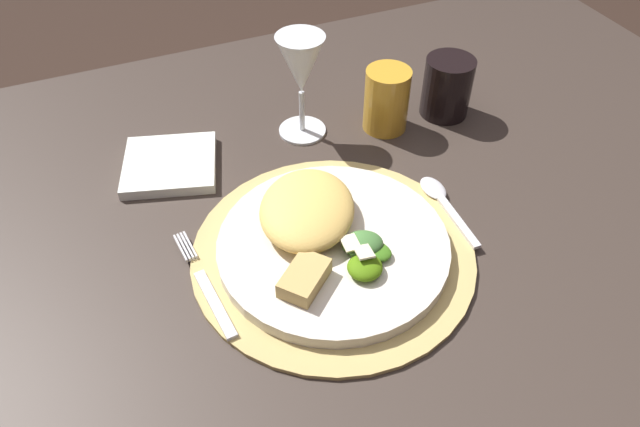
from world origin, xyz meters
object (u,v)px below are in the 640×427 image
at_px(dining_table, 325,302).
at_px(fork, 207,287).
at_px(amber_tumbler, 386,100).
at_px(dinner_plate, 337,245).
at_px(napkin, 170,165).
at_px(wine_glass, 301,69).
at_px(spoon, 440,198).
at_px(dark_tumbler, 447,87).

relative_size(dining_table, fork, 8.69).
bearing_deg(amber_tumbler, fork, -148.45).
height_order(dining_table, amber_tumbler, amber_tumbler).
distance_m(dinner_plate, napkin, 0.27).
height_order(dining_table, napkin, napkin).
distance_m(dinner_plate, wine_glass, 0.26).
xyz_separation_m(spoon, napkin, (-0.30, 0.20, -0.00)).
bearing_deg(dark_tumbler, dining_table, -147.17).
relative_size(spoon, dark_tumbler, 1.50).
bearing_deg(amber_tumbler, dark_tumbler, -1.67).
bearing_deg(fork, dining_table, 7.74).
height_order(dining_table, fork, fork).
relative_size(dining_table, napkin, 11.85).
height_order(napkin, wine_glass, wine_glass).
bearing_deg(wine_glass, spoon, -63.39).
bearing_deg(wine_glass, dinner_plate, -102.29).
bearing_deg(napkin, spoon, -33.82).
xyz_separation_m(dining_table, dinner_plate, (0.00, -0.02, 0.13)).
relative_size(wine_glass, amber_tumbler, 1.63).
bearing_deg(fork, dinner_plate, -0.99).
height_order(dinner_plate, wine_glass, wine_glass).
relative_size(fork, spoon, 1.25).
height_order(dinner_plate, fork, dinner_plate).
relative_size(dinner_plate, dark_tumbler, 3.03).
xyz_separation_m(spoon, amber_tumbler, (0.01, 0.17, 0.04)).
xyz_separation_m(dining_table, amber_tumbler, (0.17, 0.18, 0.17)).
distance_m(amber_tumbler, dark_tumbler, 0.10).
relative_size(dinner_plate, spoon, 2.01).
distance_m(dinner_plate, spoon, 0.16).
bearing_deg(amber_tumbler, wine_glass, 162.99).
distance_m(napkin, amber_tumbler, 0.32).
height_order(dinner_plate, napkin, dinner_plate).
xyz_separation_m(dining_table, spoon, (0.16, 0.00, 0.13)).
distance_m(dining_table, fork, 0.20).
distance_m(spoon, napkin, 0.36).
xyz_separation_m(fork, dark_tumbler, (0.42, 0.20, 0.04)).
distance_m(fork, spoon, 0.31).
bearing_deg(dinner_plate, spoon, 9.60).
bearing_deg(napkin, wine_glass, 2.28).
bearing_deg(dining_table, spoon, 1.17).
distance_m(napkin, wine_glass, 0.22).
bearing_deg(amber_tumbler, napkin, 174.94).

